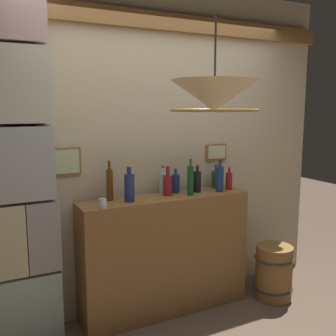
{
  "coord_description": "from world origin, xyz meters",
  "views": [
    {
      "loc": [
        -1.43,
        -2.0,
        1.77
      ],
      "look_at": [
        0.0,
        0.8,
        1.27
      ],
      "focal_mm": 41.63,
      "sensor_mm": 36.0,
      "label": 1
    }
  ],
  "objects_px": {
    "liquor_bottle_rum": "(163,183)",
    "wooden_barrel": "(274,272)",
    "liquor_bottle_vermouth": "(216,179)",
    "liquor_bottle_vodka": "(129,187)",
    "pendant_lamp": "(214,97)",
    "liquor_bottle_whiskey": "(190,180)",
    "liquor_bottle_rye": "(110,184)",
    "liquor_bottle_bourbon": "(176,183)",
    "liquor_bottle_sherry": "(197,181)",
    "liquor_bottle_port": "(220,178)",
    "glass_tumbler_rocks": "(103,203)",
    "liquor_bottle_tequila": "(168,185)",
    "liquor_bottle_amaro": "(229,180)"
  },
  "relations": [
    {
      "from": "liquor_bottle_rye",
      "to": "glass_tumbler_rocks",
      "type": "bearing_deg",
      "value": -121.41
    },
    {
      "from": "liquor_bottle_tequila",
      "to": "pendant_lamp",
      "type": "relative_size",
      "value": 0.47
    },
    {
      "from": "liquor_bottle_amaro",
      "to": "pendant_lamp",
      "type": "distance_m",
      "value": 1.44
    },
    {
      "from": "liquor_bottle_vodka",
      "to": "liquor_bottle_rum",
      "type": "bearing_deg",
      "value": 22.08
    },
    {
      "from": "liquor_bottle_rye",
      "to": "liquor_bottle_vermouth",
      "type": "bearing_deg",
      "value": 1.49
    },
    {
      "from": "liquor_bottle_tequila",
      "to": "liquor_bottle_rum",
      "type": "xyz_separation_m",
      "value": [
        0.0,
        0.09,
        0.0
      ]
    },
    {
      "from": "glass_tumbler_rocks",
      "to": "liquor_bottle_bourbon",
      "type": "bearing_deg",
      "value": 16.56
    },
    {
      "from": "liquor_bottle_vodka",
      "to": "liquor_bottle_sherry",
      "type": "xyz_separation_m",
      "value": [
        0.66,
        0.05,
        -0.02
      ]
    },
    {
      "from": "liquor_bottle_rum",
      "to": "liquor_bottle_bourbon",
      "type": "height_order",
      "value": "liquor_bottle_rum"
    },
    {
      "from": "glass_tumbler_rocks",
      "to": "wooden_barrel",
      "type": "relative_size",
      "value": 0.14
    },
    {
      "from": "liquor_bottle_bourbon",
      "to": "liquor_bottle_tequila",
      "type": "bearing_deg",
      "value": -150.39
    },
    {
      "from": "liquor_bottle_rum",
      "to": "liquor_bottle_sherry",
      "type": "bearing_deg",
      "value": -18.5
    },
    {
      "from": "liquor_bottle_amaro",
      "to": "liquor_bottle_whiskey",
      "type": "relative_size",
      "value": 0.69
    },
    {
      "from": "liquor_bottle_rum",
      "to": "liquor_bottle_amaro",
      "type": "xyz_separation_m",
      "value": [
        0.61,
        -0.13,
        -0.01
      ]
    },
    {
      "from": "liquor_bottle_sherry",
      "to": "glass_tumbler_rocks",
      "type": "height_order",
      "value": "liquor_bottle_sherry"
    },
    {
      "from": "liquor_bottle_port",
      "to": "liquor_bottle_sherry",
      "type": "relative_size",
      "value": 1.22
    },
    {
      "from": "liquor_bottle_rum",
      "to": "liquor_bottle_sherry",
      "type": "xyz_separation_m",
      "value": [
        0.29,
        -0.1,
        0.0
      ]
    },
    {
      "from": "liquor_bottle_sherry",
      "to": "pendant_lamp",
      "type": "height_order",
      "value": "pendant_lamp"
    },
    {
      "from": "liquor_bottle_tequila",
      "to": "glass_tumbler_rocks",
      "type": "bearing_deg",
      "value": -166.0
    },
    {
      "from": "liquor_bottle_rum",
      "to": "pendant_lamp",
      "type": "distance_m",
      "value": 1.31
    },
    {
      "from": "liquor_bottle_whiskey",
      "to": "liquor_bottle_amaro",
      "type": "bearing_deg",
      "value": 5.42
    },
    {
      "from": "liquor_bottle_amaro",
      "to": "liquor_bottle_whiskey",
      "type": "height_order",
      "value": "liquor_bottle_whiskey"
    },
    {
      "from": "liquor_bottle_sherry",
      "to": "liquor_bottle_vermouth",
      "type": "bearing_deg",
      "value": 17.71
    },
    {
      "from": "liquor_bottle_tequila",
      "to": "liquor_bottle_vermouth",
      "type": "distance_m",
      "value": 0.55
    },
    {
      "from": "liquor_bottle_rum",
      "to": "liquor_bottle_rye",
      "type": "distance_m",
      "value": 0.5
    },
    {
      "from": "liquor_bottle_tequila",
      "to": "pendant_lamp",
      "type": "bearing_deg",
      "value": -101.51
    },
    {
      "from": "liquor_bottle_amaro",
      "to": "glass_tumbler_rocks",
      "type": "distance_m",
      "value": 1.23
    },
    {
      "from": "wooden_barrel",
      "to": "liquor_bottle_amaro",
      "type": "bearing_deg",
      "value": 143.5
    },
    {
      "from": "liquor_bottle_tequila",
      "to": "liquor_bottle_whiskey",
      "type": "relative_size",
      "value": 0.8
    },
    {
      "from": "liquor_bottle_rum",
      "to": "liquor_bottle_port",
      "type": "xyz_separation_m",
      "value": [
        0.48,
        -0.17,
        0.03
      ]
    },
    {
      "from": "liquor_bottle_port",
      "to": "liquor_bottle_whiskey",
      "type": "height_order",
      "value": "liquor_bottle_whiskey"
    },
    {
      "from": "pendant_lamp",
      "to": "wooden_barrel",
      "type": "bearing_deg",
      "value": 30.85
    },
    {
      "from": "liquor_bottle_port",
      "to": "liquor_bottle_bourbon",
      "type": "xyz_separation_m",
      "value": [
        -0.37,
        0.14,
        -0.04
      ]
    },
    {
      "from": "liquor_bottle_whiskey",
      "to": "liquor_bottle_vodka",
      "type": "xyz_separation_m",
      "value": [
        -0.55,
        0.02,
        -0.01
      ]
    },
    {
      "from": "liquor_bottle_sherry",
      "to": "pendant_lamp",
      "type": "relative_size",
      "value": 0.45
    },
    {
      "from": "liquor_bottle_amaro",
      "to": "liquor_bottle_sherry",
      "type": "xyz_separation_m",
      "value": [
        -0.32,
        0.04,
        0.01
      ]
    },
    {
      "from": "liquor_bottle_vermouth",
      "to": "liquor_bottle_vodka",
      "type": "relative_size",
      "value": 0.8
    },
    {
      "from": "liquor_bottle_rye",
      "to": "liquor_bottle_amaro",
      "type": "bearing_deg",
      "value": -4.61
    },
    {
      "from": "liquor_bottle_rum",
      "to": "liquor_bottle_vermouth",
      "type": "bearing_deg",
      "value": -1.82
    },
    {
      "from": "liquor_bottle_whiskey",
      "to": "liquor_bottle_port",
      "type": "bearing_deg",
      "value": 0.15
    },
    {
      "from": "liquor_bottle_amaro",
      "to": "liquor_bottle_rye",
      "type": "bearing_deg",
      "value": 175.39
    },
    {
      "from": "liquor_bottle_vermouth",
      "to": "liquor_bottle_whiskey",
      "type": "distance_m",
      "value": 0.4
    },
    {
      "from": "liquor_bottle_port",
      "to": "liquor_bottle_vermouth",
      "type": "bearing_deg",
      "value": 67.91
    },
    {
      "from": "liquor_bottle_rye",
      "to": "wooden_barrel",
      "type": "relative_size",
      "value": 0.66
    },
    {
      "from": "liquor_bottle_rye",
      "to": "liquor_bottle_bourbon",
      "type": "distance_m",
      "value": 0.61
    },
    {
      "from": "pendant_lamp",
      "to": "wooden_barrel",
      "type": "relative_size",
      "value": 1.05
    },
    {
      "from": "liquor_bottle_rum",
      "to": "liquor_bottle_sherry",
      "type": "height_order",
      "value": "liquor_bottle_sherry"
    },
    {
      "from": "liquor_bottle_rum",
      "to": "wooden_barrel",
      "type": "height_order",
      "value": "liquor_bottle_rum"
    },
    {
      "from": "liquor_bottle_vermouth",
      "to": "glass_tumbler_rocks",
      "type": "distance_m",
      "value": 1.19
    },
    {
      "from": "liquor_bottle_vermouth",
      "to": "liquor_bottle_vodka",
      "type": "bearing_deg",
      "value": -171.67
    }
  ]
}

